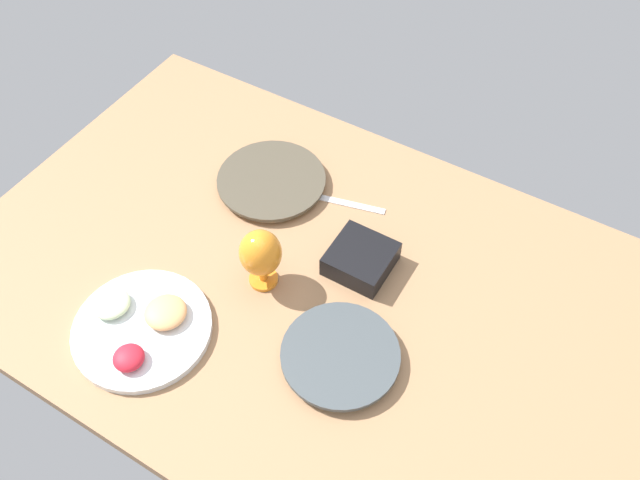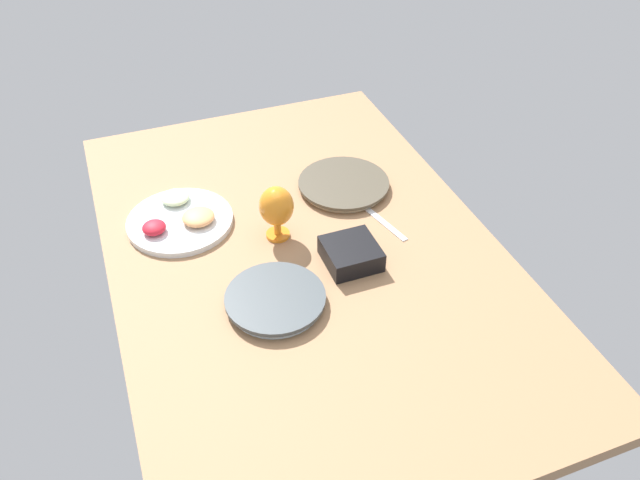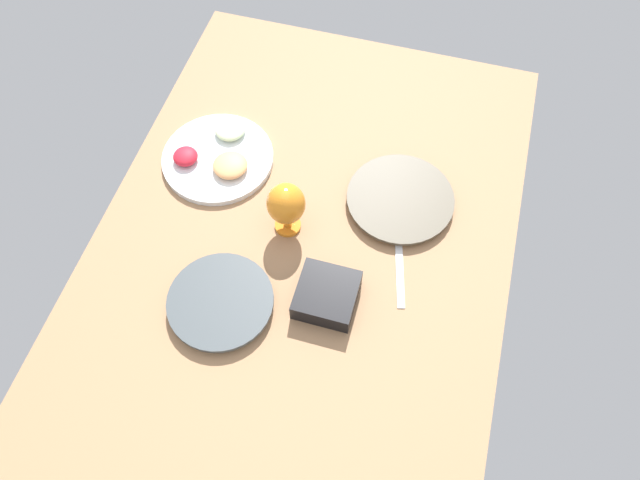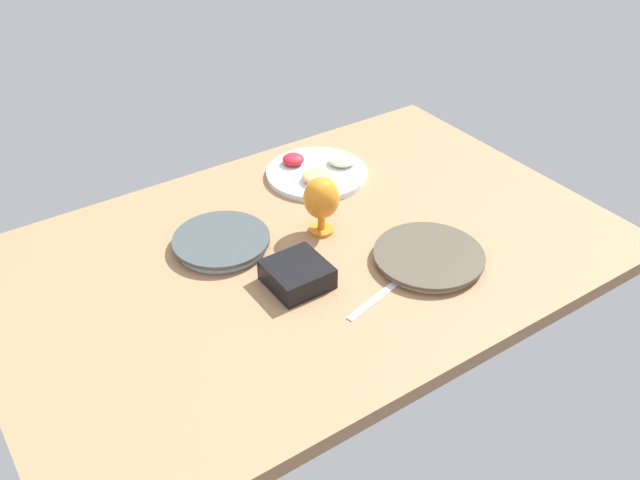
{
  "view_description": "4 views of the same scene",
  "coord_description": "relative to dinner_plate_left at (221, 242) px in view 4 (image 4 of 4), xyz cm",
  "views": [
    {
      "loc": [
        -47.39,
        72.39,
        124.99
      ],
      "look_at": [
        0.05,
        -7.33,
        6.81
      ],
      "focal_mm": 36.83,
      "sensor_mm": 36.0,
      "label": 1
    },
    {
      "loc": [
        -125.96,
        42.7,
        115.52
      ],
      "look_at": [
        -5.54,
        -2.69,
        6.81
      ],
      "focal_mm": 35.94,
      "sensor_mm": 36.0,
      "label": 2
    },
    {
      "loc": [
        -67.23,
        -24.68,
        131.89
      ],
      "look_at": [
        2.45,
        -5.18,
        6.81
      ],
      "focal_mm": 33.79,
      "sensor_mm": 36.0,
      "label": 3
    },
    {
      "loc": [
        -78.63,
        -122.03,
        107.58
      ],
      "look_at": [
        0.03,
        -6.13,
        6.81
      ],
      "focal_mm": 39.34,
      "sensor_mm": 36.0,
      "label": 4
    }
  ],
  "objects": [
    {
      "name": "square_bowl_black",
      "position": [
        8.08,
        -23.73,
        1.6
      ],
      "size": [
        14.0,
        14.0,
        5.6
      ],
      "color": "black",
      "rests_on": "ground_plane"
    },
    {
      "name": "hurricane_glass_orange",
      "position": [
        25.32,
        -8.73,
        8.48
      ],
      "size": [
        9.54,
        9.54,
        16.24
      ],
      "color": "orange",
      "rests_on": "ground_plane"
    },
    {
      "name": "dinner_plate_right",
      "position": [
        40.25,
        -34.83,
        -0.23
      ],
      "size": [
        28.04,
        28.04,
        2.47
      ],
      "color": "beige",
      "rests_on": "ground_plane"
    },
    {
      "name": "fruit_platter",
      "position": [
        40.67,
        15.79,
        0.01
      ],
      "size": [
        30.32,
        30.32,
        4.93
      ],
      "color": "silver",
      "rests_on": "ground_plane"
    },
    {
      "name": "ground_plane",
      "position": [
        17.38,
        -13.64,
        -3.52
      ],
      "size": [
        160.0,
        104.0,
        4.0
      ],
      "primitive_type": "cube",
      "color": "#99704C"
    },
    {
      "name": "dinner_plate_left",
      "position": [
        0.0,
        0.0,
        0.0
      ],
      "size": [
        25.24,
        25.24,
        2.92
      ],
      "color": "silver",
      "rests_on": "ground_plane"
    },
    {
      "name": "fork_by_right_plate",
      "position": [
        19.4,
        -39.27,
        -1.22
      ],
      "size": [
        17.91,
        6.06,
        0.6
      ],
      "primitive_type": "cube",
      "rotation": [
        0.0,
        0.0,
        0.24
      ],
      "color": "silver",
      "rests_on": "ground_plane"
    }
  ]
}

